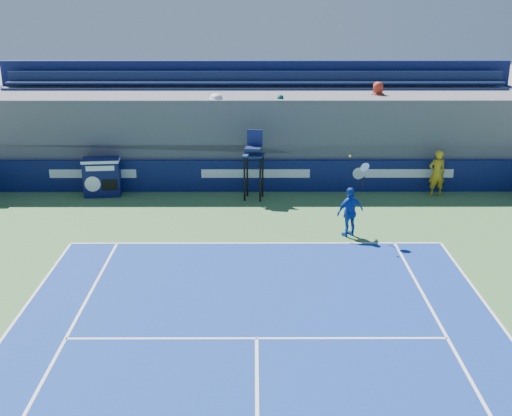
{
  "coord_description": "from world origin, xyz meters",
  "views": [
    {
      "loc": [
        -0.05,
        -5.75,
        7.13
      ],
      "look_at": [
        0.0,
        11.5,
        1.25
      ],
      "focal_mm": 45.0,
      "sensor_mm": 36.0,
      "label": 1
    }
  ],
  "objects_px": {
    "ball_person": "(437,173)",
    "umpire_chair": "(254,158)",
    "match_clock": "(102,176)",
    "tennis_player": "(350,212)"
  },
  "relations": [
    {
      "from": "tennis_player",
      "to": "match_clock",
      "type": "bearing_deg",
      "value": 153.91
    },
    {
      "from": "umpire_chair",
      "to": "tennis_player",
      "type": "height_order",
      "value": "tennis_player"
    },
    {
      "from": "match_clock",
      "to": "ball_person",
      "type": "bearing_deg",
      "value": -0.37
    },
    {
      "from": "match_clock",
      "to": "tennis_player",
      "type": "height_order",
      "value": "tennis_player"
    },
    {
      "from": "match_clock",
      "to": "umpire_chair",
      "type": "relative_size",
      "value": 0.56
    },
    {
      "from": "ball_person",
      "to": "tennis_player",
      "type": "bearing_deg",
      "value": 41.44
    },
    {
      "from": "ball_person",
      "to": "umpire_chair",
      "type": "bearing_deg",
      "value": -3.24
    },
    {
      "from": "ball_person",
      "to": "tennis_player",
      "type": "relative_size",
      "value": 0.66
    },
    {
      "from": "tennis_player",
      "to": "umpire_chair",
      "type": "bearing_deg",
      "value": 128.05
    },
    {
      "from": "ball_person",
      "to": "umpire_chair",
      "type": "relative_size",
      "value": 0.68
    }
  ]
}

